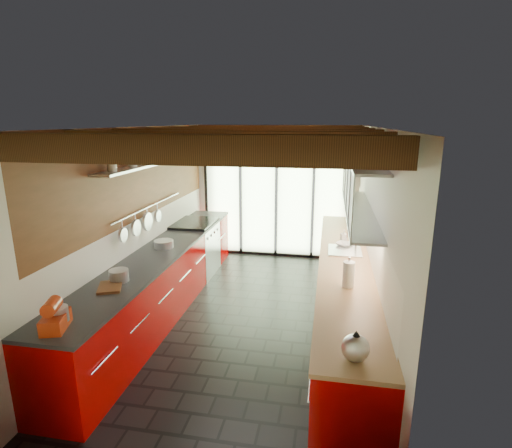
{
  "coord_description": "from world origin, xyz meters",
  "views": [
    {
      "loc": [
        1.02,
        -5.02,
        2.68
      ],
      "look_at": [
        0.02,
        0.4,
        1.25
      ],
      "focal_mm": 28.0,
      "sensor_mm": 36.0,
      "label": 1
    }
  ],
  "objects_px": {
    "kettle": "(355,346)",
    "bowl": "(344,244)",
    "stand_mixer": "(56,317)",
    "paper_towel": "(349,275)",
    "soap_bottle": "(344,236)"
  },
  "relations": [
    {
      "from": "kettle",
      "to": "bowl",
      "type": "bearing_deg",
      "value": 90.0
    },
    {
      "from": "stand_mixer",
      "to": "paper_towel",
      "type": "relative_size",
      "value": 1.03
    },
    {
      "from": "stand_mixer",
      "to": "kettle",
      "type": "bearing_deg",
      "value": -0.18
    },
    {
      "from": "kettle",
      "to": "bowl",
      "type": "relative_size",
      "value": 1.21
    },
    {
      "from": "soap_bottle",
      "to": "kettle",
      "type": "bearing_deg",
      "value": -90.0
    },
    {
      "from": "paper_towel",
      "to": "soap_bottle",
      "type": "bearing_deg",
      "value": 90.0
    },
    {
      "from": "stand_mixer",
      "to": "soap_bottle",
      "type": "xyz_separation_m",
      "value": [
        2.54,
        3.06,
        -0.02
      ]
    },
    {
      "from": "bowl",
      "to": "stand_mixer",
      "type": "bearing_deg",
      "value": -131.6
    },
    {
      "from": "kettle",
      "to": "paper_towel",
      "type": "relative_size",
      "value": 0.78
    },
    {
      "from": "paper_towel",
      "to": "bowl",
      "type": "relative_size",
      "value": 1.55
    },
    {
      "from": "stand_mixer",
      "to": "paper_towel",
      "type": "bearing_deg",
      "value": 28.48
    },
    {
      "from": "bowl",
      "to": "kettle",
      "type": "bearing_deg",
      "value": -90.0
    },
    {
      "from": "kettle",
      "to": "soap_bottle",
      "type": "distance_m",
      "value": 3.07
    },
    {
      "from": "stand_mixer",
      "to": "kettle",
      "type": "distance_m",
      "value": 2.54
    },
    {
      "from": "stand_mixer",
      "to": "soap_bottle",
      "type": "distance_m",
      "value": 3.98
    }
  ]
}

